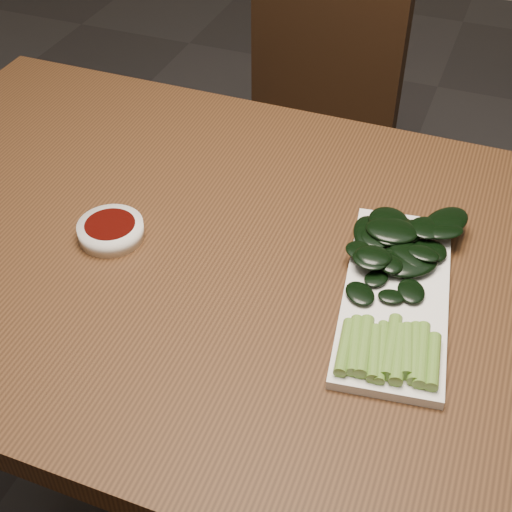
{
  "coord_description": "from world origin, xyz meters",
  "views": [
    {
      "loc": [
        0.24,
        -0.7,
        1.42
      ],
      "look_at": [
        -0.02,
        -0.01,
        0.76
      ],
      "focal_mm": 50.0,
      "sensor_mm": 36.0,
      "label": 1
    }
  ],
  "objects_px": {
    "table": "(273,295)",
    "sauce_bowl": "(111,230)",
    "chair_far": "(301,131)",
    "serving_plate": "(396,296)",
    "gai_lan": "(398,271)"
  },
  "relations": [
    {
      "from": "serving_plate",
      "to": "table",
      "type": "bearing_deg",
      "value": 174.43
    },
    {
      "from": "table",
      "to": "chair_far",
      "type": "xyz_separation_m",
      "value": [
        -0.19,
        0.74,
        -0.19
      ]
    },
    {
      "from": "chair_far",
      "to": "serving_plate",
      "type": "xyz_separation_m",
      "value": [
        0.37,
        -0.75,
        0.27
      ]
    },
    {
      "from": "table",
      "to": "gai_lan",
      "type": "bearing_deg",
      "value": 3.33
    },
    {
      "from": "table",
      "to": "chair_far",
      "type": "height_order",
      "value": "chair_far"
    },
    {
      "from": "table",
      "to": "serving_plate",
      "type": "height_order",
      "value": "serving_plate"
    },
    {
      "from": "table",
      "to": "chair_far",
      "type": "relative_size",
      "value": 1.57
    },
    {
      "from": "table",
      "to": "sauce_bowl",
      "type": "height_order",
      "value": "sauce_bowl"
    },
    {
      "from": "table",
      "to": "sauce_bowl",
      "type": "distance_m",
      "value": 0.25
    },
    {
      "from": "table",
      "to": "serving_plate",
      "type": "relative_size",
      "value": 4.02
    },
    {
      "from": "sauce_bowl",
      "to": "serving_plate",
      "type": "distance_m",
      "value": 0.41
    },
    {
      "from": "chair_far",
      "to": "serving_plate",
      "type": "height_order",
      "value": "chair_far"
    },
    {
      "from": "gai_lan",
      "to": "table",
      "type": "bearing_deg",
      "value": -176.67
    },
    {
      "from": "gai_lan",
      "to": "serving_plate",
      "type": "bearing_deg",
      "value": -78.98
    },
    {
      "from": "table",
      "to": "serving_plate",
      "type": "bearing_deg",
      "value": -5.57
    }
  ]
}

